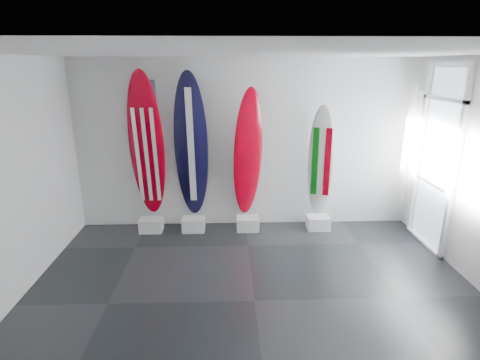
{
  "coord_description": "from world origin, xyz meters",
  "views": [
    {
      "loc": [
        -0.33,
        -4.2,
        2.89
      ],
      "look_at": [
        -0.14,
        1.4,
        1.18
      ],
      "focal_mm": 28.68,
      "sensor_mm": 36.0,
      "label": 1
    }
  ],
  "objects_px": {
    "surfboard_swiss": "(248,154)",
    "surfboard_italy": "(321,162)",
    "surfboard_navy": "(191,147)",
    "surfboard_usa": "(147,147)"
  },
  "relations": [
    {
      "from": "surfboard_swiss",
      "to": "surfboard_italy",
      "type": "relative_size",
      "value": 1.16
    },
    {
      "from": "surfboard_navy",
      "to": "surfboard_swiss",
      "type": "height_order",
      "value": "surfboard_navy"
    },
    {
      "from": "surfboard_usa",
      "to": "surfboard_italy",
      "type": "height_order",
      "value": "surfboard_usa"
    },
    {
      "from": "surfboard_navy",
      "to": "surfboard_italy",
      "type": "height_order",
      "value": "surfboard_navy"
    },
    {
      "from": "surfboard_usa",
      "to": "surfboard_swiss",
      "type": "bearing_deg",
      "value": -0.97
    },
    {
      "from": "surfboard_navy",
      "to": "surfboard_swiss",
      "type": "bearing_deg",
      "value": 3.93
    },
    {
      "from": "surfboard_italy",
      "to": "surfboard_swiss",
      "type": "bearing_deg",
      "value": -159.02
    },
    {
      "from": "surfboard_usa",
      "to": "surfboard_swiss",
      "type": "height_order",
      "value": "surfboard_usa"
    },
    {
      "from": "surfboard_navy",
      "to": "surfboard_italy",
      "type": "distance_m",
      "value": 2.28
    },
    {
      "from": "surfboard_swiss",
      "to": "surfboard_navy",
      "type": "bearing_deg",
      "value": 162.54
    }
  ]
}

